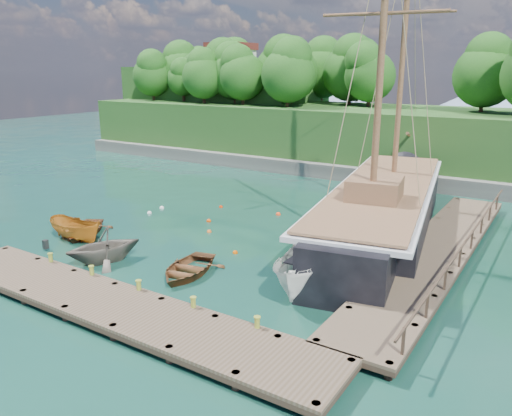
# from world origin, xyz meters

# --- Properties ---
(ground) EXTENTS (160.00, 160.00, 0.00)m
(ground) POSITION_xyz_m (0.00, 0.00, 0.00)
(ground) COLOR #123326
(ground) RESTS_ON ground
(dock_near) EXTENTS (20.00, 3.20, 1.10)m
(dock_near) POSITION_xyz_m (2.00, -6.50, 0.43)
(dock_near) COLOR #4E3D2C
(dock_near) RESTS_ON ground
(dock_east) EXTENTS (3.20, 24.00, 1.10)m
(dock_east) POSITION_xyz_m (11.50, 7.00, 0.43)
(dock_east) COLOR #4E3D2C
(dock_east) RESTS_ON ground
(bollard_0) EXTENTS (0.26, 0.26, 0.45)m
(bollard_0) POSITION_xyz_m (-4.00, -5.10, 0.00)
(bollard_0) COLOR olive
(bollard_0) RESTS_ON ground
(bollard_1) EXTENTS (0.26, 0.26, 0.45)m
(bollard_1) POSITION_xyz_m (-1.00, -5.10, 0.00)
(bollard_1) COLOR olive
(bollard_1) RESTS_ON ground
(bollard_2) EXTENTS (0.26, 0.26, 0.45)m
(bollard_2) POSITION_xyz_m (2.00, -5.10, 0.00)
(bollard_2) COLOR olive
(bollard_2) RESTS_ON ground
(bollard_3) EXTENTS (0.26, 0.26, 0.45)m
(bollard_3) POSITION_xyz_m (5.00, -5.10, 0.00)
(bollard_3) COLOR olive
(bollard_3) RESTS_ON ground
(bollard_4) EXTENTS (0.26, 0.26, 0.45)m
(bollard_4) POSITION_xyz_m (8.00, -5.10, 0.00)
(bollard_4) COLOR olive
(bollard_4) RESTS_ON ground
(rowboat_0) EXTENTS (4.50, 4.92, 0.83)m
(rowboat_0) POSITION_xyz_m (-7.57, -0.35, 0.00)
(rowboat_0) COLOR #59321C
(rowboat_0) RESTS_ON ground
(rowboat_1) EXTENTS (4.53, 4.79, 1.99)m
(rowboat_1) POSITION_xyz_m (-3.01, -2.66, 0.00)
(rowboat_1) COLOR #685F54
(rowboat_1) RESTS_ON ground
(rowboat_2) EXTENTS (3.70, 4.58, 0.84)m
(rowboat_2) POSITION_xyz_m (1.72, -1.60, 0.00)
(rowboat_2) COLOR brown
(rowboat_2) RESTS_ON ground
(motorboat_orange) EXTENTS (4.02, 1.52, 1.55)m
(motorboat_orange) POSITION_xyz_m (-6.99, -1.26, 0.00)
(motorboat_orange) COLOR #C17521
(motorboat_orange) RESTS_ON ground
(cabin_boat_white) EXTENTS (3.18, 5.71, 2.08)m
(cabin_boat_white) POSITION_xyz_m (7.30, -0.10, 0.00)
(cabin_boat_white) COLOR silver
(cabin_boat_white) RESTS_ON ground
(schooner) EXTENTS (9.39, 29.76, 22.36)m
(schooner) POSITION_xyz_m (7.42, 10.22, 1.24)
(schooner) COLOR black
(schooner) RESTS_ON ground
(mooring_buoy_0) EXTENTS (0.32, 0.32, 0.32)m
(mooring_buoy_0) POSITION_xyz_m (-7.49, 5.21, 0.00)
(mooring_buoy_0) COLOR silver
(mooring_buoy_0) RESTS_ON ground
(mooring_buoy_1) EXTENTS (0.32, 0.32, 0.32)m
(mooring_buoy_1) POSITION_xyz_m (-2.81, 5.91, 0.00)
(mooring_buoy_1) COLOR #D54104
(mooring_buoy_1) RESTS_ON ground
(mooring_buoy_2) EXTENTS (0.30, 0.30, 0.30)m
(mooring_buoy_2) POSITION_xyz_m (-1.42, 4.16, 0.00)
(mooring_buoy_2) COLOR orange
(mooring_buoy_2) RESTS_ON ground
(mooring_buoy_3) EXTENTS (0.34, 0.34, 0.34)m
(mooring_buoy_3) POSITION_xyz_m (3.81, 6.41, 0.00)
(mooring_buoy_3) COLOR white
(mooring_buoy_3) RESTS_ON ground
(mooring_buoy_4) EXTENTS (0.27, 0.27, 0.27)m
(mooring_buoy_4) POSITION_xyz_m (-4.23, 9.18, 0.00)
(mooring_buoy_4) COLOR #EE2F00
(mooring_buoy_4) RESTS_ON ground
(mooring_buoy_5) EXTENTS (0.35, 0.35, 0.35)m
(mooring_buoy_5) POSITION_xyz_m (0.26, 9.76, 0.00)
(mooring_buoy_5) COLOR #F43E12
(mooring_buoy_5) RESTS_ON ground
(mooring_buoy_6) EXTENTS (0.34, 0.34, 0.34)m
(mooring_buoy_6) POSITION_xyz_m (-7.66, 6.65, 0.00)
(mooring_buoy_6) COLOR white
(mooring_buoy_6) RESTS_ON ground
(mooring_buoy_7) EXTENTS (0.29, 0.29, 0.29)m
(mooring_buoy_7) POSITION_xyz_m (2.03, 2.04, 0.00)
(mooring_buoy_7) COLOR #E95500
(mooring_buoy_7) RESTS_ON ground
(headland) EXTENTS (51.00, 19.31, 12.90)m
(headland) POSITION_xyz_m (-12.88, 31.36, 5.54)
(headland) COLOR #474744
(headland) RESTS_ON ground
(distant_ridge) EXTENTS (117.00, 40.00, 10.00)m
(distant_ridge) POSITION_xyz_m (4.30, 70.00, 4.35)
(distant_ridge) COLOR #728CA5
(distant_ridge) RESTS_ON ground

